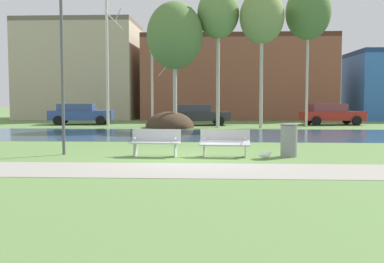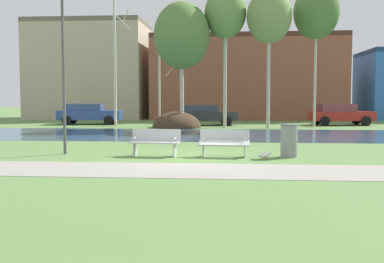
{
  "view_description": "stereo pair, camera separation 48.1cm",
  "coord_description": "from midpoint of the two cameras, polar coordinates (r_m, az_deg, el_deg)",
  "views": [
    {
      "loc": [
        0.81,
        -14.09,
        1.9
      ],
      "look_at": [
        0.05,
        1.03,
        0.77
      ],
      "focal_mm": 42.88,
      "sensor_mm": 36.0,
      "label": 1
    },
    {
      "loc": [
        1.29,
        -14.06,
        1.9
      ],
      "look_at": [
        0.05,
        1.03,
        0.77
      ],
      "focal_mm": 42.88,
      "sensor_mm": 36.0,
      "label": 2
    }
  ],
  "objects": [
    {
      "name": "ground_plane",
      "position": [
        24.18,
        0.39,
        -0.24
      ],
      "size": [
        120.0,
        120.0,
        0.0
      ],
      "primitive_type": "plane",
      "color": "#5B7F42"
    },
    {
      "name": "bench_right",
      "position": [
        14.68,
        3.16,
        -1.33
      ],
      "size": [
        1.63,
        0.66,
        0.87
      ],
      "color": "#B2B5B7",
      "rests_on": "ground"
    },
    {
      "name": "birch_right",
      "position": [
        30.81,
        13.81,
        14.14
      ],
      "size": [
        2.86,
        2.86,
        9.32
      ],
      "color": "#BCB7A8",
      "rests_on": "ground"
    },
    {
      "name": "seagull",
      "position": [
        14.3,
        8.17,
        -2.88
      ],
      "size": [
        0.43,
        0.16,
        0.26
      ],
      "color": "white",
      "rests_on": "ground"
    },
    {
      "name": "river_band",
      "position": [
        23.46,
        0.31,
        -0.37
      ],
      "size": [
        80.0,
        8.0,
        0.01
      ],
      "primitive_type": "cube",
      "color": "#33516B",
      "rests_on": "ground"
    },
    {
      "name": "soil_mound",
      "position": [
        29.05,
        -3.26,
        0.51
      ],
      "size": [
        3.08,
        3.18,
        2.02
      ],
      "primitive_type": "ellipsoid",
      "color": "#423021",
      "rests_on": "ground"
    },
    {
      "name": "paved_path_strip",
      "position": [
        11.98,
        -2.18,
        -4.84
      ],
      "size": [
        60.0,
        2.49,
        0.01
      ],
      "primitive_type": "cube",
      "color": "gray",
      "rests_on": "ground"
    },
    {
      "name": "birch_center",
      "position": [
        29.5,
        2.79,
        14.38
      ],
      "size": [
        2.6,
        2.6,
        9.15
      ],
      "color": "#BCB7A8",
      "rests_on": "ground"
    },
    {
      "name": "birch_left",
      "position": [
        30.11,
        -5.37,
        7.11
      ],
      "size": [
        1.44,
        2.57,
        6.72
      ],
      "color": "beige",
      "rests_on": "ground"
    },
    {
      "name": "parked_sedan_second_dark",
      "position": [
        31.49,
        0.01,
        2.17
      ],
      "size": [
        4.58,
        2.44,
        1.4
      ],
      "color": "#282B30",
      "rests_on": "ground"
    },
    {
      "name": "birch_center_right",
      "position": [
        29.1,
        8.21,
        13.87
      ],
      "size": [
        2.73,
        2.73,
        8.74
      ],
      "color": "#BCB7A8",
      "rests_on": "ground"
    },
    {
      "name": "birch_far_left",
      "position": [
        30.9,
        -10.92,
        9.42
      ],
      "size": [
        1.18,
        2.05,
        9.25
      ],
      "color": "beige",
      "rests_on": "ground"
    },
    {
      "name": "parked_van_nearest_blue",
      "position": [
        33.3,
        -14.11,
        2.2
      ],
      "size": [
        4.53,
        2.39,
        1.46
      ],
      "color": "#2D4793",
      "rests_on": "ground"
    },
    {
      "name": "birch_center_left",
      "position": [
        28.78,
        -2.64,
        11.81
      ],
      "size": [
        3.45,
        3.45,
        7.77
      ],
      "color": "#BCB7A8",
      "rests_on": "ground"
    },
    {
      "name": "building_brick_low",
      "position": [
        42.01,
        5.29,
        6.59
      ],
      "size": [
        16.43,
        8.2,
        7.24
      ],
      "color": "brown",
      "rests_on": "ground"
    },
    {
      "name": "trash_bin",
      "position": [
        14.92,
        11.06,
        -1.02
      ],
      "size": [
        0.55,
        0.55,
        1.06
      ],
      "color": "gray",
      "rests_on": "ground"
    },
    {
      "name": "parked_hatch_third_red",
      "position": [
        33.16,
        16.48,
        2.14
      ],
      "size": [
        4.35,
        2.3,
        1.46
      ],
      "color": "maroon",
      "rests_on": "ground"
    },
    {
      "name": "bench_left",
      "position": [
        14.84,
        -5.5,
        -1.28
      ],
      "size": [
        1.63,
        0.66,
        0.87
      ],
      "color": "#B2B5B7",
      "rests_on": "ground"
    },
    {
      "name": "building_beige_block",
      "position": [
        42.87,
        -13.96,
        7.36
      ],
      "size": [
        10.12,
        7.08,
        8.61
      ],
      "color": "#BCAD8E",
      "rests_on": "ground"
    },
    {
      "name": "streetlamp",
      "position": [
        15.9,
        -16.76,
        10.68
      ],
      "size": [
        0.32,
        0.32,
        5.62
      ],
      "color": "#4C4C51",
      "rests_on": "ground"
    }
  ]
}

